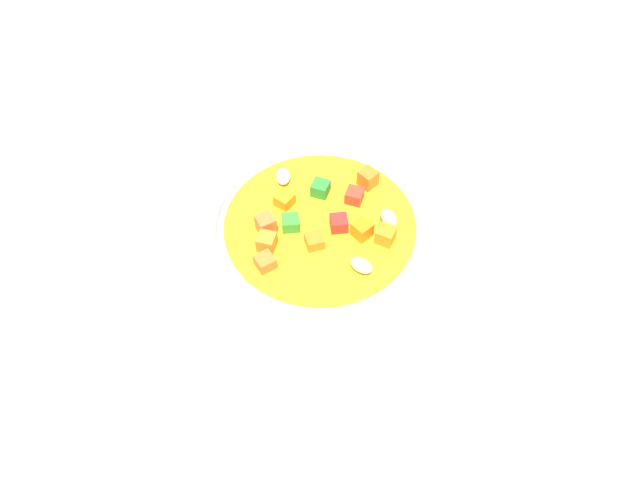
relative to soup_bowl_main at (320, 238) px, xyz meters
The scene contains 3 objects.
ground_plane 3.60cm from the soup_bowl_main, 164.45° to the left, with size 140.00×140.00×2.00cm, color #BAB2A0.
soup_bowl_main is the anchor object (origin of this frame).
spoon 14.32cm from the soup_bowl_main, 119.82° to the left, with size 10.19×22.51×0.89cm.
Camera 1 is at (-4.84, -29.06, 40.22)cm, focal length 36.04 mm.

